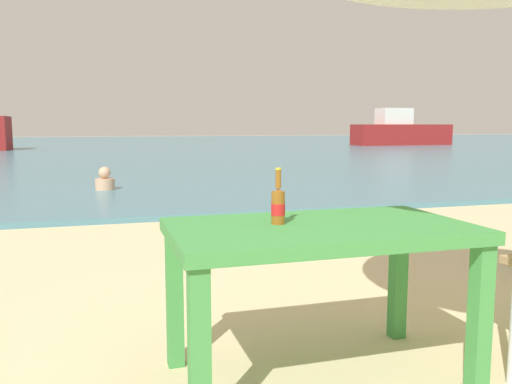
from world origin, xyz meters
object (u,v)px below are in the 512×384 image
object	(u,v)px
boat_fishing_trawler	(400,132)
beer_bottle_amber	(278,204)
picnic_table_green	(320,247)
swimmer_person	(105,181)

from	to	relation	value
boat_fishing_trawler	beer_bottle_amber	bearing A→B (deg)	-122.91
picnic_table_green	swimmer_person	size ratio (longest dim) A/B	3.41
picnic_table_green	boat_fishing_trawler	world-z (taller)	boat_fishing_trawler
swimmer_person	beer_bottle_amber	bearing A→B (deg)	-84.55
beer_bottle_amber	swimmer_person	bearing A→B (deg)	95.45
picnic_table_green	beer_bottle_amber	bearing A→B (deg)	160.53
boat_fishing_trawler	picnic_table_green	bearing A→B (deg)	-122.54
beer_bottle_amber	swimmer_person	size ratio (longest dim) A/B	0.65
beer_bottle_amber	boat_fishing_trawler	bearing A→B (deg)	57.09
beer_bottle_amber	boat_fishing_trawler	size ratio (longest dim) A/B	0.05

